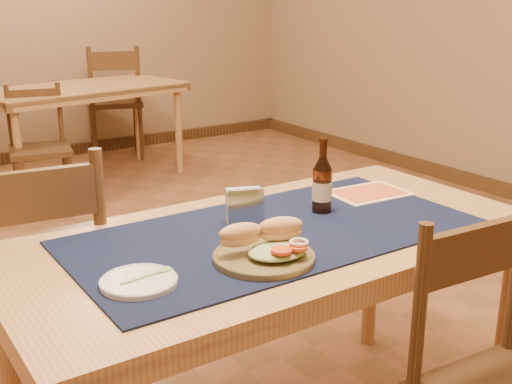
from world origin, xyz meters
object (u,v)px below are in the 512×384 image
beer_bottle (322,185)px  chair_main_far (34,286)px  main_table (275,259)px  napkin_holder (245,206)px  back_table (83,97)px  sandwich_plate (266,250)px

beer_bottle → chair_main_far: bearing=148.7°
beer_bottle → main_table: bearing=-164.9°
main_table → chair_main_far: bearing=136.4°
chair_main_far → napkin_holder: size_ratio=7.69×
main_table → napkin_holder: 0.18m
main_table → beer_bottle: 0.29m
back_table → napkin_holder: size_ratio=12.50×
chair_main_far → napkin_holder: bearing=-38.3°
main_table → napkin_holder: size_ratio=12.49×
back_table → beer_bottle: size_ratio=6.68×
back_table → sandwich_plate: bearing=-101.8°
back_table → sandwich_plate: 3.59m
back_table → chair_main_far: size_ratio=1.62×
main_table → sandwich_plate: (-0.14, -0.16, 0.12)m
sandwich_plate → beer_bottle: (0.37, 0.22, 0.06)m
main_table → sandwich_plate: 0.24m
sandwich_plate → napkin_holder: (0.11, 0.28, 0.02)m
main_table → chair_main_far: 0.81m
chair_main_far → beer_bottle: 0.99m
main_table → napkin_holder: (-0.03, 0.12, 0.14)m
back_table → chair_main_far: bearing=-112.5°
napkin_holder → back_table: bearing=79.2°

